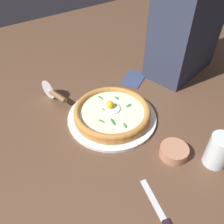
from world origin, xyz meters
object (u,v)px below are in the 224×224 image
object	(u,v)px
pizza	(112,112)
drinking_glass	(218,152)
folded_napkin	(134,78)
table_knife	(166,223)
side_bowl	(174,151)
pizza_cutter	(55,94)

from	to	relation	value
pizza	drinking_glass	xyz separation A→B (m)	(0.36, 0.14, 0.02)
drinking_glass	folded_napkin	size ratio (longest dim) A/B	0.81
table_knife	drinking_glass	world-z (taller)	drinking_glass
pizza	side_bowl	xyz separation A→B (m)	(0.26, 0.06, -0.01)
pizza_cutter	table_knife	size ratio (longest dim) A/B	0.74
side_bowl	pizza_cutter	distance (m)	0.52
pizza_cutter	pizza	bearing A→B (deg)	30.11
drinking_glass	table_knife	bearing A→B (deg)	-80.83
pizza	table_knife	size ratio (longest dim) A/B	1.43
table_knife	folded_napkin	bearing A→B (deg)	146.06
side_bowl	drinking_glass	xyz separation A→B (m)	(0.10, 0.08, 0.03)
pizza_cutter	drinking_glass	world-z (taller)	drinking_glass
pizza	folded_napkin	xyz separation A→B (m)	(-0.15, 0.25, -0.03)
pizza	side_bowl	bearing A→B (deg)	11.86
drinking_glass	pizza_cutter	bearing A→B (deg)	-155.43
pizza	pizza_cutter	bearing A→B (deg)	-149.89
table_knife	folded_napkin	world-z (taller)	table_knife
drinking_glass	pizza	bearing A→B (deg)	-159.10
pizza_cutter	table_knife	distance (m)	0.62
side_bowl	table_knife	bearing A→B (deg)	-52.60
table_knife	pizza	bearing A→B (deg)	162.38
side_bowl	folded_napkin	size ratio (longest dim) A/B	0.66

